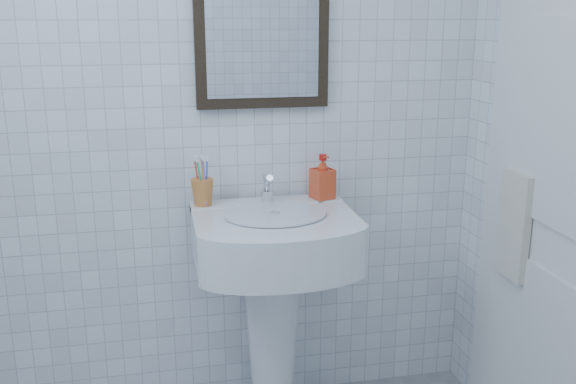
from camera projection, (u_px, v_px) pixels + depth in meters
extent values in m
cube|color=silver|center=(200.00, 106.00, 2.40)|extent=(2.20, 0.02, 2.50)
cone|color=white|center=(272.00, 337.00, 2.50)|extent=(0.23, 0.23, 0.73)
cube|color=white|center=(274.00, 237.00, 2.34)|extent=(0.58, 0.42, 0.18)
cube|color=white|center=(266.00, 204.00, 2.47)|extent=(0.58, 0.10, 0.03)
cylinder|color=silver|center=(276.00, 214.00, 2.29)|extent=(0.36, 0.36, 0.01)
cylinder|color=silver|center=(268.00, 196.00, 2.44)|extent=(0.05, 0.05, 0.05)
cylinder|color=silver|center=(268.00, 182.00, 2.41)|extent=(0.03, 0.09, 0.08)
cylinder|color=silver|center=(267.00, 185.00, 2.45)|extent=(0.03, 0.05, 0.09)
imported|color=red|center=(323.00, 177.00, 2.48)|extent=(0.10, 0.10, 0.17)
cube|color=black|center=(262.00, 23.00, 2.35)|extent=(0.50, 0.04, 0.62)
cube|color=silver|center=(263.00, 23.00, 2.33)|extent=(0.42, 0.00, 0.54)
cube|color=silver|center=(554.00, 201.00, 2.06)|extent=(0.04, 0.80, 2.00)
torus|color=silver|center=(524.00, 175.00, 2.19)|extent=(0.01, 0.18, 0.18)
cube|color=beige|center=(514.00, 226.00, 2.23)|extent=(0.03, 0.16, 0.38)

